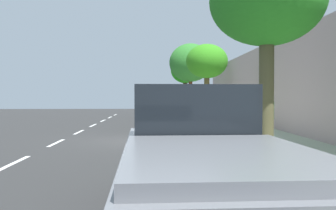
# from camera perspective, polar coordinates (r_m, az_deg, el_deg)

# --- Properties ---
(ground) EXTENTS (72.94, 72.94, 0.00)m
(ground) POSITION_cam_1_polar(r_m,az_deg,el_deg) (15.00, -4.90, -5.45)
(ground) COLOR #2D2D2D
(sidewalk) EXTENTS (4.27, 45.58, 0.16)m
(sidewalk) POSITION_cam_1_polar(r_m,az_deg,el_deg) (15.44, 12.21, -4.98)
(sidewalk) COLOR #9CA88E
(sidewalk) RESTS_ON ground
(curb_edge) EXTENTS (0.16, 45.58, 0.16)m
(curb_edge) POSITION_cam_1_polar(r_m,az_deg,el_deg) (15.05, 3.97, -5.12)
(curb_edge) COLOR gray
(curb_edge) RESTS_ON ground
(lane_stripe_centre) EXTENTS (0.14, 44.20, 0.01)m
(lane_stripe_centre) POSITION_cam_1_polar(r_m,az_deg,el_deg) (14.78, -16.82, -5.60)
(lane_stripe_centre) COLOR white
(lane_stripe_centre) RESTS_ON ground
(lane_stripe_bike_edge) EXTENTS (0.12, 45.58, 0.01)m
(lane_stripe_bike_edge) POSITION_cam_1_polar(r_m,az_deg,el_deg) (14.98, -1.66, -5.44)
(lane_stripe_bike_edge) COLOR white
(lane_stripe_bike_edge) RESTS_ON ground
(building_facade) EXTENTS (0.50, 45.58, 4.57)m
(building_facade) POSITION_cam_1_polar(r_m,az_deg,el_deg) (16.11, 20.52, 3.09)
(building_facade) COLOR #A48C8C
(building_facade) RESTS_ON ground
(parked_pickup_grey_second) EXTENTS (2.17, 5.37, 1.95)m
(parked_pickup_grey_second) POSITION_cam_1_polar(r_m,az_deg,el_deg) (4.96, 4.95, -8.95)
(parked_pickup_grey_second) COLOR slate
(parked_pickup_grey_second) RESTS_ON ground
(parked_sedan_tan_mid) EXTENTS (1.90, 4.43, 1.52)m
(parked_sedan_tan_mid) POSITION_cam_1_polar(r_m,az_deg,el_deg) (17.96, -0.40, -1.91)
(parked_sedan_tan_mid) COLOR tan
(parked_sedan_tan_mid) RESTS_ON ground
(parked_sedan_silver_far) EXTENTS (1.92, 4.44, 1.52)m
(parked_sedan_silver_far) POSITION_cam_1_polar(r_m,az_deg,el_deg) (30.74, -1.22, -0.53)
(parked_sedan_silver_far) COLOR #B7BABF
(parked_sedan_silver_far) RESTS_ON ground
(bicycle_at_curb) EXTENTS (1.45, 1.06, 0.77)m
(bicycle_at_curb) POSITION_cam_1_polar(r_m,az_deg,el_deg) (23.66, 0.64, -2.01)
(bicycle_at_curb) COLOR black
(bicycle_at_curb) RESTS_ON ground
(cyclist_with_backpack) EXTENTS (0.53, 0.55, 1.66)m
(cyclist_with_backpack) POSITION_cam_1_polar(r_m,az_deg,el_deg) (23.20, 1.24, -0.52)
(cyclist_with_backpack) COLOR #C6B284
(cyclist_with_backpack) RESTS_ON ground
(street_tree_near_cyclist) EXTENTS (2.92, 2.92, 5.17)m
(street_tree_near_cyclist) POSITION_cam_1_polar(r_m,az_deg,el_deg) (10.04, 14.99, 14.91)
(street_tree_near_cyclist) COLOR brown
(street_tree_near_cyclist) RESTS_ON sidewalk
(street_tree_mid_block) EXTENTS (2.28, 2.28, 4.47)m
(street_tree_mid_block) POSITION_cam_1_polar(r_m,az_deg,el_deg) (20.47, 6.00, 6.58)
(street_tree_mid_block) COLOR brown
(street_tree_mid_block) RESTS_ON sidewalk
(street_tree_far_end) EXTENTS (3.39, 3.39, 5.80)m
(street_tree_far_end) POSITION_cam_1_polar(r_m,az_deg,el_deg) (29.73, 3.49, 6.48)
(street_tree_far_end) COLOR brown
(street_tree_far_end) RESTS_ON sidewalk
(street_tree_corner) EXTENTS (2.72, 2.72, 5.30)m
(street_tree_corner) POSITION_cam_1_polar(r_m,az_deg,el_deg) (34.82, 2.67, 5.29)
(street_tree_corner) COLOR brown
(street_tree_corner) RESTS_ON sidewalk
(pedestrian_on_phone) EXTENTS (0.46, 0.48, 1.68)m
(pedestrian_on_phone) POSITION_cam_1_polar(r_m,az_deg,el_deg) (12.93, 15.22, -1.67)
(pedestrian_on_phone) COLOR black
(pedestrian_on_phone) RESTS_ON sidewalk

